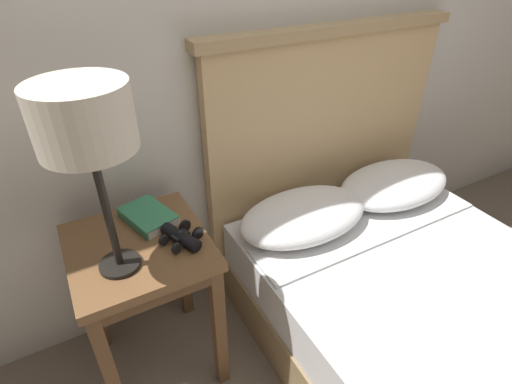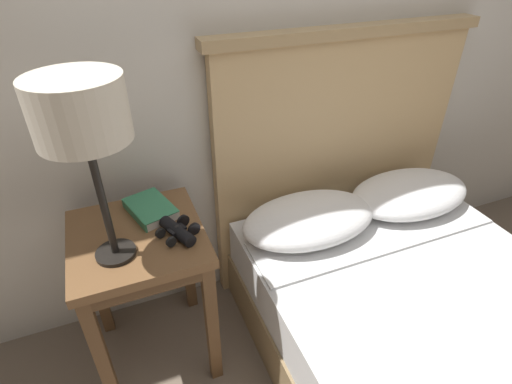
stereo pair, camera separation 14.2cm
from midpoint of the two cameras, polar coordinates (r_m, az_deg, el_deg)
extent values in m
cube|color=beige|center=(1.66, -1.27, 24.91)|extent=(8.00, 0.06, 2.60)
cube|color=brown|center=(1.46, -19.23, -7.55)|extent=(0.46, 0.47, 0.04)
cube|color=brown|center=(1.49, -18.93, -8.80)|extent=(0.43, 0.45, 0.05)
cube|color=brown|center=(1.56, -22.68, -23.22)|extent=(0.04, 0.04, 0.62)
cube|color=brown|center=(1.58, -8.00, -18.88)|extent=(0.04, 0.04, 0.62)
cube|color=brown|center=(1.83, -24.77, -13.22)|extent=(0.04, 0.04, 0.62)
cube|color=brown|center=(1.84, -12.76, -9.81)|extent=(0.04, 0.04, 0.62)
cube|color=olive|center=(1.84, 23.07, -21.42)|extent=(1.14, 1.70, 0.23)
cube|color=silver|center=(1.68, 24.74, -17.05)|extent=(1.12, 1.67, 0.20)
cube|color=silver|center=(1.84, 13.15, -4.55)|extent=(1.10, 0.28, 0.01)
cube|color=tan|center=(1.98, 7.27, 4.38)|extent=(1.20, 0.06, 1.18)
cube|color=#A4865B|center=(1.77, 8.76, 22.01)|extent=(1.26, 0.10, 0.04)
ellipsoid|color=white|center=(1.74, 4.56, -3.43)|extent=(0.60, 0.36, 0.15)
ellipsoid|color=white|center=(2.03, 17.29, 1.03)|extent=(0.60, 0.36, 0.15)
cylinder|color=black|center=(1.38, -21.69, -9.65)|extent=(0.13, 0.13, 0.01)
cylinder|color=black|center=(1.25, -23.63, -2.62)|extent=(0.02, 0.02, 0.40)
cylinder|color=beige|center=(1.12, -26.94, 9.41)|extent=(0.25, 0.25, 0.18)
cube|color=silver|center=(1.53, -17.72, -3.42)|extent=(0.19, 0.23, 0.03)
cube|color=#337F56|center=(1.52, -17.83, -2.89)|extent=(0.19, 0.24, 0.00)
cube|color=#337F56|center=(1.51, -19.88, -4.46)|extent=(0.06, 0.20, 0.04)
cylinder|color=black|center=(1.38, -12.74, -6.93)|extent=(0.08, 0.10, 0.04)
cylinder|color=black|center=(1.40, -11.26, -5.98)|extent=(0.05, 0.03, 0.05)
cylinder|color=black|center=(1.35, -14.26, -7.91)|extent=(0.04, 0.02, 0.04)
cylinder|color=black|center=(1.42, -14.42, -5.83)|extent=(0.08, 0.10, 0.04)
cylinder|color=black|center=(1.44, -12.96, -4.93)|extent=(0.05, 0.03, 0.05)
cylinder|color=black|center=(1.40, -15.93, -6.76)|extent=(0.04, 0.02, 0.04)
cube|color=black|center=(1.39, -13.63, -6.13)|extent=(0.07, 0.06, 0.01)
cylinder|color=black|center=(1.39, -13.66, -5.99)|extent=(0.02, 0.02, 0.02)
camera|label=1|loc=(0.07, -92.82, -1.86)|focal=28.00mm
camera|label=2|loc=(0.07, 87.18, 1.86)|focal=28.00mm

